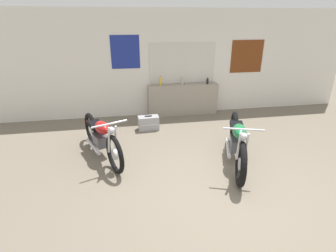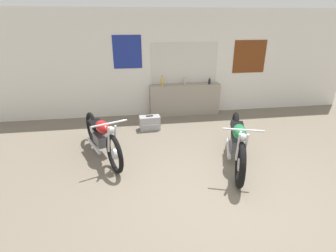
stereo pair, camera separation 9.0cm
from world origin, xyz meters
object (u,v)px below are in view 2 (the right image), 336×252
at_px(motorcycle_red, 102,136).
at_px(motorcycle_green, 237,142).
at_px(bottle_center, 210,81).
at_px(hard_case_silver, 150,123).
at_px(bottle_leftmost, 162,81).
at_px(bottle_left_center, 185,81).

bearing_deg(motorcycle_red, motorcycle_green, -14.67).
relative_size(motorcycle_green, motorcycle_red, 1.10).
relative_size(bottle_center, hard_case_silver, 0.37).
bearing_deg(bottle_leftmost, motorcycle_green, -69.96).
bearing_deg(bottle_leftmost, bottle_center, -1.68).
height_order(bottle_left_center, motorcycle_green, bottle_left_center).
height_order(bottle_leftmost, hard_case_silver, bottle_leftmost).
bearing_deg(bottle_left_center, motorcycle_green, -81.97).
distance_m(bottle_center, motorcycle_green, 2.82).
xyz_separation_m(bottle_center, motorcycle_red, (-2.79, -2.10, -0.52)).
bearing_deg(motorcycle_red, bottle_leftmost, 55.34).
relative_size(motorcycle_red, hard_case_silver, 3.78).
relative_size(bottle_left_center, bottle_center, 1.28).
distance_m(bottle_center, hard_case_silver, 2.12).
relative_size(bottle_left_center, motorcycle_red, 0.12).
height_order(bottle_leftmost, bottle_left_center, bottle_leftmost).
height_order(bottle_center, motorcycle_red, bottle_center).
height_order(bottle_center, hard_case_silver, bottle_center).
bearing_deg(motorcycle_red, bottle_center, 37.01).
distance_m(bottle_left_center, motorcycle_green, 2.90).
relative_size(bottle_left_center, hard_case_silver, 0.47).
bearing_deg(motorcycle_green, bottle_center, 84.02).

